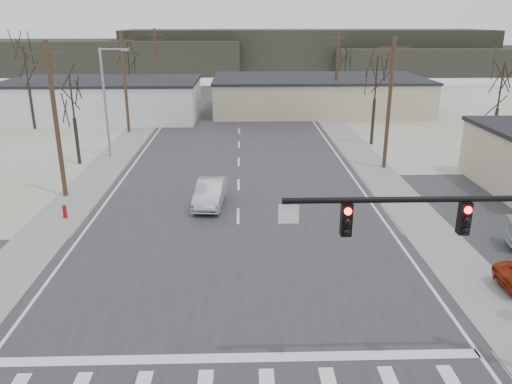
# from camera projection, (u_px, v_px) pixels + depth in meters

# --- Properties ---
(ground) EXTENTS (140.00, 140.00, 0.00)m
(ground) POSITION_uv_depth(u_px,v_px,m) (237.00, 284.00, 22.20)
(ground) COLOR silver
(ground) RESTS_ON ground
(main_road) EXTENTS (18.00, 110.00, 0.05)m
(main_road) POSITION_uv_depth(u_px,v_px,m) (239.00, 181.00, 36.36)
(main_road) COLOR #2A2A2C
(main_road) RESTS_ON ground
(cross_road) EXTENTS (90.00, 10.00, 0.04)m
(cross_road) POSITION_uv_depth(u_px,v_px,m) (237.00, 283.00, 22.19)
(cross_road) COLOR #2A2A2C
(cross_road) RESTS_ON ground
(sidewalk_left) EXTENTS (3.00, 90.00, 0.06)m
(sidewalk_left) POSITION_uv_depth(u_px,v_px,m) (109.00, 163.00, 40.78)
(sidewalk_left) COLOR gray
(sidewalk_left) RESTS_ON ground
(sidewalk_right) EXTENTS (3.00, 90.00, 0.06)m
(sidewalk_right) POSITION_uv_depth(u_px,v_px,m) (366.00, 161.00, 41.37)
(sidewalk_right) COLOR gray
(sidewalk_right) RESTS_ON ground
(traffic_signal_mast) EXTENTS (8.95, 0.43, 7.20)m
(traffic_signal_mast) POSITION_uv_depth(u_px,v_px,m) (496.00, 246.00, 15.03)
(traffic_signal_mast) COLOR black
(traffic_signal_mast) RESTS_ON ground
(fire_hydrant) EXTENTS (0.24, 0.24, 0.87)m
(fire_hydrant) POSITION_uv_depth(u_px,v_px,m) (65.00, 211.00, 29.32)
(fire_hydrant) COLOR #A50C0C
(fire_hydrant) RESTS_ON ground
(building_left_far) EXTENTS (22.30, 12.30, 4.50)m
(building_left_far) POSITION_uv_depth(u_px,v_px,m) (104.00, 99.00, 58.79)
(building_left_far) COLOR silver
(building_left_far) RESTS_ON ground
(building_right_far) EXTENTS (26.30, 14.30, 4.30)m
(building_right_far) POSITION_uv_depth(u_px,v_px,m) (318.00, 94.00, 63.32)
(building_right_far) COLOR #BCAB90
(building_right_far) RESTS_ON ground
(upole_left_b) EXTENTS (2.20, 0.30, 10.00)m
(upole_left_b) POSITION_uv_depth(u_px,v_px,m) (56.00, 118.00, 31.50)
(upole_left_b) COLOR #4A3422
(upole_left_b) RESTS_ON ground
(upole_left_c) EXTENTS (2.20, 0.30, 10.00)m
(upole_left_c) POSITION_uv_depth(u_px,v_px,m) (125.00, 81.00, 50.39)
(upole_left_c) COLOR #4A3422
(upole_left_c) RESTS_ON ground
(upole_left_d) EXTENTS (2.20, 0.30, 10.00)m
(upole_left_d) POSITION_uv_depth(u_px,v_px,m) (156.00, 64.00, 69.27)
(upole_left_d) COLOR #4A3422
(upole_left_d) RESTS_ON ground
(upole_right_a) EXTENTS (2.20, 0.30, 10.00)m
(upole_right_a) POSITION_uv_depth(u_px,v_px,m) (389.00, 102.00, 37.81)
(upole_right_a) COLOR #4A3422
(upole_right_a) RESTS_ON ground
(upole_right_b) EXTENTS (2.20, 0.30, 10.00)m
(upole_right_b) POSITION_uv_depth(u_px,v_px,m) (337.00, 73.00, 58.58)
(upole_right_b) COLOR #4A3422
(upole_right_b) RESTS_ON ground
(streetlight_main) EXTENTS (2.40, 0.25, 9.00)m
(streetlight_main) POSITION_uv_depth(u_px,v_px,m) (107.00, 97.00, 41.01)
(streetlight_main) COLOR gray
(streetlight_main) RESTS_ON ground
(tree_left_near) EXTENTS (3.30, 3.30, 7.35)m
(tree_left_near) POSITION_uv_depth(u_px,v_px,m) (72.00, 99.00, 39.01)
(tree_left_near) COLOR #2B241A
(tree_left_near) RESTS_ON ground
(tree_right_mid) EXTENTS (3.74, 3.74, 8.33)m
(tree_right_mid) POSITION_uv_depth(u_px,v_px,m) (376.00, 80.00, 45.16)
(tree_right_mid) COLOR #2B241A
(tree_right_mid) RESTS_ON ground
(tree_left_far) EXTENTS (3.96, 3.96, 8.82)m
(tree_left_far) POSITION_uv_depth(u_px,v_px,m) (129.00, 60.00, 63.19)
(tree_left_far) COLOR #2B241A
(tree_left_far) RESTS_ON ground
(tree_right_far) EXTENTS (3.52, 3.52, 7.84)m
(tree_right_far) POSITION_uv_depth(u_px,v_px,m) (346.00, 61.00, 69.90)
(tree_right_far) COLOR #2B241A
(tree_right_far) RESTS_ON ground
(tree_lot) EXTENTS (3.52, 3.52, 7.84)m
(tree_lot) POSITION_uv_depth(u_px,v_px,m) (500.00, 90.00, 41.76)
(tree_lot) COLOR #2B241A
(tree_lot) RESTS_ON ground
(tree_left_mid) EXTENTS (3.96, 3.96, 8.82)m
(tree_left_mid) POSITION_uv_depth(u_px,v_px,m) (26.00, 69.00, 51.64)
(tree_left_mid) COLOR #2B241A
(tree_left_mid) RESTS_ON ground
(hill_left) EXTENTS (70.00, 18.00, 7.00)m
(hill_left) POSITION_uv_depth(u_px,v_px,m) (77.00, 57.00, 106.96)
(hill_left) COLOR #333026
(hill_left) RESTS_ON ground
(hill_center) EXTENTS (80.00, 18.00, 9.00)m
(hill_center) POSITION_uv_depth(u_px,v_px,m) (306.00, 51.00, 111.80)
(hill_center) COLOR #333026
(hill_center) RESTS_ON ground
(hill_right) EXTENTS (60.00, 18.00, 5.50)m
(hill_right) POSITION_uv_depth(u_px,v_px,m) (471.00, 60.00, 107.68)
(hill_right) COLOR #333026
(hill_right) RESTS_ON ground
(sedan_crossing) EXTENTS (2.06, 4.87, 1.56)m
(sedan_crossing) POSITION_uv_depth(u_px,v_px,m) (210.00, 193.00, 31.37)
(sedan_crossing) COLOR #93979D
(sedan_crossing) RESTS_ON main_road
(car_far_a) EXTENTS (2.12, 4.65, 1.32)m
(car_far_a) POSITION_uv_depth(u_px,v_px,m) (292.00, 106.00, 63.35)
(car_far_a) COLOR black
(car_far_a) RESTS_ON main_road
(car_far_b) EXTENTS (3.43, 4.73, 1.50)m
(car_far_b) POSITION_uv_depth(u_px,v_px,m) (231.00, 97.00, 70.42)
(car_far_b) COLOR black
(car_far_b) RESTS_ON main_road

